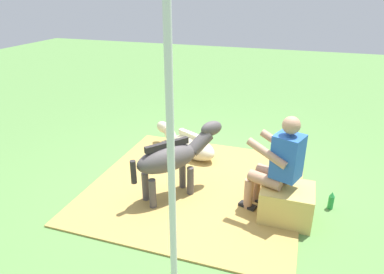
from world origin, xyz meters
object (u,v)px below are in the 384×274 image
hay_bale (286,203)px  tent_pole_left (171,169)px  pony_standing (174,157)px  pony_lying (189,145)px  person_seated (277,163)px  soda_bottle (331,201)px

hay_bale → tent_pole_left: (0.87, 1.44, 1.06)m
pony_standing → tent_pole_left: bearing=111.1°
hay_bale → pony_standing: pony_standing is taller
pony_lying → tent_pole_left: 2.99m
person_seated → tent_pole_left: 1.74m
soda_bottle → tent_pole_left: tent_pole_left is taller
pony_lying → soda_bottle: size_ratio=5.45×
tent_pole_left → pony_standing: bearing=-68.9°
person_seated → pony_lying: (1.49, -1.20, -0.52)m
hay_bale → pony_lying: same height
pony_lying → tent_pole_left: bearing=106.1°
tent_pole_left → soda_bottle: bearing=-127.6°
pony_standing → soda_bottle: (-1.97, -0.35, -0.46)m
tent_pole_left → pony_lying: bearing=-73.9°
pony_standing → tent_pole_left: (-0.57, 1.47, 0.70)m
hay_bale → soda_bottle: (-0.53, -0.38, -0.09)m
hay_bale → tent_pole_left: bearing=58.9°
soda_bottle → hay_bale: bearing=35.3°
hay_bale → pony_standing: bearing=-1.1°
pony_standing → tent_pole_left: tent_pole_left is taller
pony_standing → pony_lying: bearing=-80.3°
soda_bottle → tent_pole_left: 2.57m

